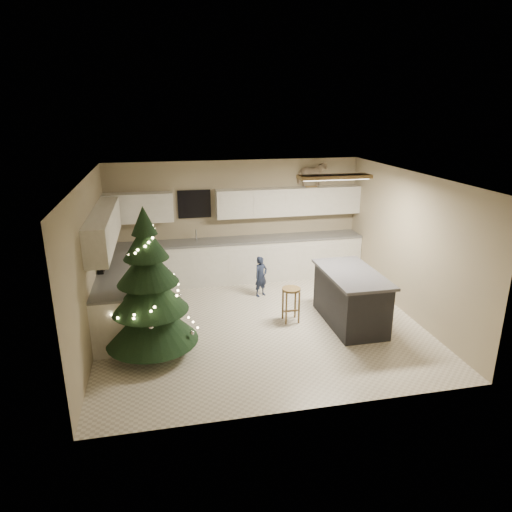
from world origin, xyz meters
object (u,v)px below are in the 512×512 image
Objects in this scene: bar_stool at (291,296)px; christmas_tree at (149,296)px; island at (350,298)px; rocking_horse at (312,174)px; toddler at (261,276)px.

bar_stool is 0.27× the size of christmas_tree.
island is 3.18m from rocking_horse.
christmas_tree reaches higher than toddler.
toddler is (-0.27, 1.24, -0.06)m from bar_stool.
toddler is 2.56m from rocking_horse.
christmas_tree is 2.81× the size of toddler.
island is at bearing -15.44° from bar_stool.
toddler reaches higher than bar_stool.
christmas_tree is at bearing -165.35° from bar_stool.
island is at bearing -78.21° from toddler.
toddler is at bearing 130.06° from island.
christmas_tree is (-2.41, -0.63, 0.49)m from bar_stool.
bar_stool is 1.27m from toddler.
toddler is at bearing 102.40° from bar_stool.
toddler is 1.24× the size of rocking_horse.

